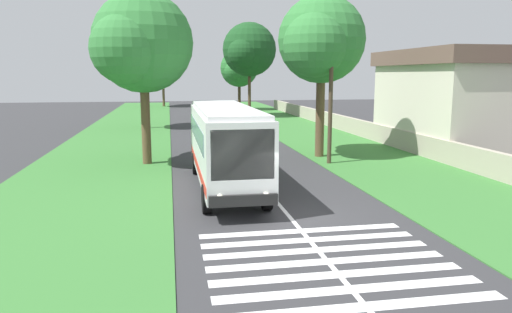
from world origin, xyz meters
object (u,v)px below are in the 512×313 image
Objects in this scene: roadside_tree_right_2 at (248,51)px; roadside_tree_left_0 at (161,61)px; trailing_car_1 at (229,118)px; roadside_tree_left_1 at (140,46)px; roadside_tree_right_0 at (238,69)px; utility_pole at (331,94)px; coach_bus at (225,142)px; trailing_car_0 at (242,127)px; roadside_tree_left_2 at (144,53)px; roadside_building at (473,99)px; roadside_tree_right_1 at (319,43)px.

roadside_tree_left_0 is at bearing 26.01° from roadside_tree_right_2.
roadside_tree_left_1 reaches higher than trailing_car_1.
roadside_tree_right_0 is 43.72m from utility_pole.
coach_bus is 8.54m from utility_pole.
trailing_car_0 is 1.00× the size of trailing_car_1.
roadside_tree_right_2 is at bearing -20.06° from roadside_tree_left_1.
trailing_car_0 is 0.56× the size of utility_pole.
roadside_tree_left_1 is 0.96× the size of roadside_tree_left_2.
roadside_tree_left_0 is at bearing 46.70° from roadside_tree_right_0.
trailing_car_1 is at bearing -19.41° from roadside_tree_left_1.
roadside_tree_left_2 is 24.43m from utility_pole.
trailing_car_1 is 0.43× the size of roadside_tree_left_2.
roadside_tree_left_0 is 0.99× the size of roadside_building.
utility_pole is 0.69× the size of roadside_building.
roadside_tree_right_2 is (-11.42, 0.44, 1.99)m from roadside_tree_right_0.
roadside_tree_left_0 is 52.62m from roadside_tree_right_1.
roadside_tree_left_0 is at bearing 23.26° from roadside_building.
roadside_tree_left_1 is (-52.25, 0.39, -0.64)m from roadside_tree_left_0.
roadside_tree_right_2 reaches higher than trailing_car_1.
roadside_tree_right_1 is 29.72m from roadside_tree_right_2.
trailing_car_0 is at bearing 13.27° from roadside_tree_right_1.
roadside_tree_right_1 is at bearing 178.74° from roadside_tree_right_0.
roadside_tree_left_1 is at bearing 164.58° from roadside_tree_right_0.
roadside_tree_right_2 is (29.70, -0.46, 0.90)m from roadside_tree_right_1.
roadside_tree_right_1 is 3.95m from utility_pole.
roadside_tree_left_1 is 10.64m from roadside_tree_right_1.
roadside_building is (-19.91, -14.44, 2.79)m from trailing_car_1.
trailing_car_1 is 0.44× the size of roadside_tree_left_1.
trailing_car_0 is 12.45m from roadside_tree_left_2.
roadside_tree_left_1 reaches higher than coach_bus.
utility_pole is at bearing 107.75° from roadside_building.
roadside_tree_left_1 is 1.10× the size of roadside_tree_right_0.
utility_pole is at bearing 178.80° from roadside_tree_right_0.
roadside_tree_left_2 is 1.14× the size of roadside_tree_right_0.
roadside_tree_right_2 is 30.95m from roadside_building.
roadside_tree_left_2 reaches higher than trailing_car_1.
roadside_tree_right_2 is (37.23, -7.15, 5.82)m from coach_bus.
roadside_tree_left_0 is 52.26m from roadside_tree_left_1.
utility_pole is (-14.95, -2.92, 3.37)m from trailing_car_0.
roadside_tree_right_0 is (28.71, -3.83, 5.30)m from trailing_car_0.
roadside_tree_left_0 is at bearing -0.42° from roadside_tree_left_1.
coach_bus is 38.35m from roadside_tree_right_2.
utility_pole is at bearing -172.84° from trailing_car_1.
utility_pole is (-1.90, -10.60, -2.70)m from roadside_tree_left_1.
roadside_tree_left_2 is 0.90× the size of roadside_building.
trailing_car_0 is 18.50m from roadside_building.
coach_bus is at bearing 138.36° from roadside_tree_right_1.
trailing_car_0 is 0.49× the size of roadside_tree_right_0.
trailing_car_0 is 0.43× the size of roadside_tree_right_1.
roadside_tree_left_0 is 32.77m from roadside_tree_left_2.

